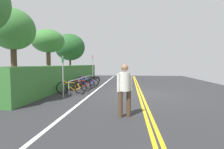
{
  "coord_description": "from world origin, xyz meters",
  "views": [
    {
      "loc": [
        -9.18,
        0.6,
        1.63
      ],
      "look_at": [
        1.92,
        1.75,
        0.93
      ],
      "focal_mm": 26.81,
      "sensor_mm": 36.0,
      "label": 1
    }
  ],
  "objects": [
    {
      "name": "bike_rack",
      "position": [
        1.75,
        3.72,
        0.56
      ],
      "size": [
        5.2,
        0.05,
        0.74
      ],
      "color": "#9EA0A5",
      "rests_on": "ground_plane"
    },
    {
      "name": "bicycle_3",
      "position": [
        2.09,
        3.59,
        0.32
      ],
      "size": [
        0.46,
        1.75,
        0.69
      ],
      "color": "black",
      "rests_on": "ground_plane"
    },
    {
      "name": "tree_mid",
      "position": [
        0.33,
        7.58,
        3.67
      ],
      "size": [
        2.58,
        2.58,
        4.94
      ],
      "color": "#473323",
      "rests_on": "ground_plane"
    },
    {
      "name": "sign_post_near",
      "position": [
        -1.52,
        3.74,
        1.22
      ],
      "size": [
        0.36,
        0.09,
        2.0
      ],
      "color": "gray",
      "rests_on": "ground_plane"
    },
    {
      "name": "sign_post_far",
      "position": [
        5.23,
        3.79,
        1.45
      ],
      "size": [
        0.36,
        0.1,
        2.43
      ],
      "color": "gray",
      "rests_on": "ground_plane"
    },
    {
      "name": "centre_line_yellow_outer",
      "position": [
        0.0,
        0.08,
        0.0
      ],
      "size": [
        26.06,
        0.1,
        0.0
      ],
      "primitive_type": "cube",
      "color": "gold",
      "rests_on": "ground_plane"
    },
    {
      "name": "bicycle_1",
      "position": [
        0.53,
        3.65,
        0.32
      ],
      "size": [
        0.46,
        1.63,
        0.68
      ],
      "color": "black",
      "rests_on": "ground_plane"
    },
    {
      "name": "bike_lane_stripe_white",
      "position": [
        0.0,
        2.64,
        0.0
      ],
      "size": [
        26.06,
        0.12,
        0.0
      ],
      "primitive_type": "cube",
      "color": "white",
      "rests_on": "ground_plane"
    },
    {
      "name": "pedestrian",
      "position": [
        -4.1,
        0.74,
        0.93
      ],
      "size": [
        0.32,
        0.46,
        1.62
      ],
      "color": "#4C3826",
      "rests_on": "ground_plane"
    },
    {
      "name": "hedge_backdrop",
      "position": [
        3.25,
        5.39,
        0.75
      ],
      "size": [
        14.15,
        1.4,
        1.51
      ],
      "primitive_type": "cube",
      "color": "#387533",
      "rests_on": "ground_plane"
    },
    {
      "name": "ground_plane",
      "position": [
        0.0,
        0.0,
        -0.03
      ],
      "size": [
        28.96,
        13.33,
        0.05
      ],
      "primitive_type": "cube",
      "color": "#2B2B2D"
    },
    {
      "name": "bicycle_5",
      "position": [
        3.83,
        3.79,
        0.32
      ],
      "size": [
        0.58,
        1.72,
        0.68
      ],
      "color": "black",
      "rests_on": "ground_plane"
    },
    {
      "name": "centre_line_yellow_inner",
      "position": [
        0.0,
        -0.08,
        0.0
      ],
      "size": [
        26.06,
        0.1,
        0.0
      ],
      "primitive_type": "cube",
      "color": "gold",
      "rests_on": "ground_plane"
    },
    {
      "name": "bicycle_2",
      "position": [
        1.27,
        3.62,
        0.32
      ],
      "size": [
        0.54,
        1.61,
        0.68
      ],
      "color": "black",
      "rests_on": "ground_plane"
    },
    {
      "name": "bicycle_4",
      "position": [
        2.96,
        3.7,
        0.36
      ],
      "size": [
        0.46,
        1.79,
        0.76
      ],
      "color": "black",
      "rests_on": "ground_plane"
    },
    {
      "name": "bicycle_0",
      "position": [
        -0.34,
        3.75,
        0.33
      ],
      "size": [
        0.46,
        1.66,
        0.72
      ],
      "color": "black",
      "rests_on": "ground_plane"
    },
    {
      "name": "tree_far_right",
      "position": [
        4.51,
        7.47,
        3.53
      ],
      "size": [
        2.71,
        2.71,
        4.56
      ],
      "color": "brown",
      "rests_on": "ground_plane"
    },
    {
      "name": "tree_extra",
      "position": [
        8.92,
        7.17,
        3.48
      ],
      "size": [
        3.27,
        3.27,
        4.95
      ],
      "color": "brown",
      "rests_on": "ground_plane"
    }
  ]
}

